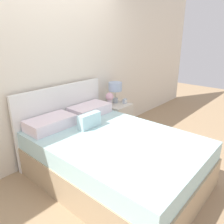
{
  "coord_description": "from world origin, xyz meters",
  "views": [
    {
      "loc": [
        -1.78,
        -2.56,
        1.75
      ],
      "look_at": [
        0.49,
        -0.57,
        0.66
      ],
      "focal_mm": 35.0,
      "sensor_mm": 36.0,
      "label": 1
    }
  ],
  "objects_px": {
    "bed": "(110,155)",
    "flower_vase": "(110,98)",
    "nightstand": "(116,120)",
    "table_lamp": "(115,88)",
    "alarm_clock": "(125,101)"
  },
  "relations": [
    {
      "from": "nightstand",
      "to": "flower_vase",
      "type": "xyz_separation_m",
      "value": [
        -0.14,
        0.03,
        0.43
      ]
    },
    {
      "from": "nightstand",
      "to": "table_lamp",
      "type": "height_order",
      "value": "table_lamp"
    },
    {
      "from": "bed",
      "to": "nightstand",
      "type": "xyz_separation_m",
      "value": [
        0.99,
        0.73,
        -0.02
      ]
    },
    {
      "from": "nightstand",
      "to": "table_lamp",
      "type": "distance_m",
      "value": 0.57
    },
    {
      "from": "table_lamp",
      "to": "alarm_clock",
      "type": "xyz_separation_m",
      "value": [
        0.08,
        -0.15,
        -0.23
      ]
    },
    {
      "from": "nightstand",
      "to": "alarm_clock",
      "type": "height_order",
      "value": "alarm_clock"
    },
    {
      "from": "flower_vase",
      "to": "alarm_clock",
      "type": "height_order",
      "value": "flower_vase"
    },
    {
      "from": "flower_vase",
      "to": "alarm_clock",
      "type": "bearing_deg",
      "value": -22.68
    },
    {
      "from": "flower_vase",
      "to": "nightstand",
      "type": "bearing_deg",
      "value": -12.53
    },
    {
      "from": "table_lamp",
      "to": "flower_vase",
      "type": "distance_m",
      "value": 0.24
    },
    {
      "from": "nightstand",
      "to": "flower_vase",
      "type": "bearing_deg",
      "value": 167.47
    },
    {
      "from": "bed",
      "to": "flower_vase",
      "type": "distance_m",
      "value": 1.21
    },
    {
      "from": "bed",
      "to": "table_lamp",
      "type": "bearing_deg",
      "value": 37.58
    },
    {
      "from": "nightstand",
      "to": "table_lamp",
      "type": "xyz_separation_m",
      "value": [
        0.05,
        0.07,
        0.57
      ]
    },
    {
      "from": "nightstand",
      "to": "flower_vase",
      "type": "distance_m",
      "value": 0.46
    }
  ]
}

